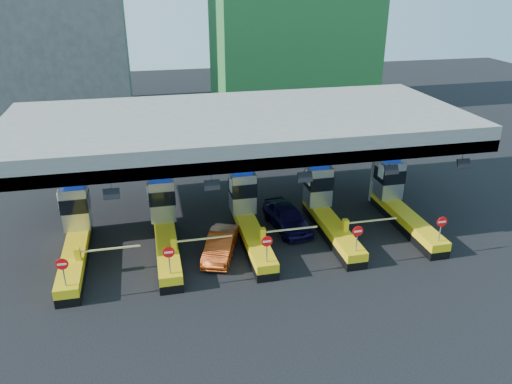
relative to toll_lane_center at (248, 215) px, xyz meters
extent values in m
plane|color=black|center=(0.00, -0.28, -1.40)|extent=(120.00, 120.00, 0.00)
cube|color=slate|center=(0.00, 2.72, 4.85)|extent=(28.00, 12.00, 1.50)
cube|color=#4C4C49|center=(0.00, -2.98, 4.45)|extent=(28.00, 0.60, 0.70)
cube|color=slate|center=(-10.00, 2.72, 1.35)|extent=(1.00, 1.00, 5.50)
cube|color=slate|center=(0.00, 2.72, 1.35)|extent=(1.00, 1.00, 5.50)
cube|color=slate|center=(10.00, 2.72, 1.35)|extent=(1.00, 1.00, 5.50)
cylinder|color=slate|center=(-7.50, -2.98, 3.85)|extent=(0.06, 0.06, 0.50)
cube|color=black|center=(-7.50, -3.18, 3.50)|extent=(0.80, 0.38, 0.54)
cylinder|color=slate|center=(-2.50, -2.98, 3.85)|extent=(0.06, 0.06, 0.50)
cube|color=black|center=(-2.50, -3.18, 3.50)|extent=(0.80, 0.38, 0.54)
cylinder|color=slate|center=(2.50, -2.98, 3.85)|extent=(0.06, 0.06, 0.50)
cube|color=black|center=(2.50, -3.18, 3.50)|extent=(0.80, 0.38, 0.54)
cylinder|color=slate|center=(7.50, -2.98, 3.85)|extent=(0.06, 0.06, 0.50)
cube|color=black|center=(7.50, -3.18, 3.50)|extent=(0.80, 0.38, 0.54)
cylinder|color=slate|center=(12.00, -2.98, 3.85)|extent=(0.06, 0.06, 0.50)
cube|color=black|center=(12.00, -3.18, 3.50)|extent=(0.80, 0.38, 0.54)
cube|color=black|center=(-10.00, -1.28, -1.15)|extent=(1.20, 8.00, 0.50)
cube|color=#E5B70C|center=(-10.00, -1.28, -0.65)|extent=(1.20, 8.00, 0.50)
cube|color=#9EA3A8|center=(-10.00, 1.52, 0.90)|extent=(1.50, 1.50, 2.60)
cube|color=black|center=(-10.00, 1.50, 1.20)|extent=(1.56, 1.56, 0.90)
cube|color=#0C2DBF|center=(-10.00, 1.52, 2.48)|extent=(1.30, 0.35, 0.55)
cube|color=white|center=(-10.80, 1.22, 1.60)|extent=(0.06, 0.70, 0.90)
cylinder|color=slate|center=(-10.00, -4.88, 0.25)|extent=(0.07, 0.07, 1.30)
cylinder|color=red|center=(-10.00, -4.91, 0.85)|extent=(0.60, 0.04, 0.60)
cube|color=white|center=(-10.00, -4.93, 0.85)|extent=(0.42, 0.02, 0.10)
cube|color=#E5B70C|center=(-9.65, -2.48, -0.05)|extent=(0.30, 0.35, 0.70)
cube|color=white|center=(-8.00, -2.48, 0.05)|extent=(3.20, 0.08, 0.08)
cube|color=black|center=(-5.00, -1.28, -1.15)|extent=(1.20, 8.00, 0.50)
cube|color=#E5B70C|center=(-5.00, -1.28, -0.65)|extent=(1.20, 8.00, 0.50)
cube|color=#9EA3A8|center=(-5.00, 1.52, 0.90)|extent=(1.50, 1.50, 2.60)
cube|color=black|center=(-5.00, 1.50, 1.20)|extent=(1.56, 1.56, 0.90)
cube|color=#0C2DBF|center=(-5.00, 1.52, 2.48)|extent=(1.30, 0.35, 0.55)
cube|color=white|center=(-5.80, 1.22, 1.60)|extent=(0.06, 0.70, 0.90)
cylinder|color=slate|center=(-5.00, -4.88, 0.25)|extent=(0.07, 0.07, 1.30)
cylinder|color=red|center=(-5.00, -4.91, 0.85)|extent=(0.60, 0.04, 0.60)
cube|color=white|center=(-5.00, -4.93, 0.85)|extent=(0.42, 0.02, 0.10)
cube|color=#E5B70C|center=(-4.65, -2.48, -0.05)|extent=(0.30, 0.35, 0.70)
cube|color=white|center=(-3.00, -2.48, 0.05)|extent=(3.20, 0.08, 0.08)
cube|color=black|center=(0.00, -1.28, -1.15)|extent=(1.20, 8.00, 0.50)
cube|color=#E5B70C|center=(0.00, -1.28, -0.65)|extent=(1.20, 8.00, 0.50)
cube|color=#9EA3A8|center=(0.00, 1.52, 0.90)|extent=(1.50, 1.50, 2.60)
cube|color=black|center=(0.00, 1.50, 1.20)|extent=(1.56, 1.56, 0.90)
cube|color=#0C2DBF|center=(0.00, 1.52, 2.48)|extent=(1.30, 0.35, 0.55)
cube|color=white|center=(-0.80, 1.22, 1.60)|extent=(0.06, 0.70, 0.90)
cylinder|color=slate|center=(0.00, -4.88, 0.25)|extent=(0.07, 0.07, 1.30)
cylinder|color=red|center=(0.00, -4.91, 0.85)|extent=(0.60, 0.04, 0.60)
cube|color=white|center=(0.00, -4.93, 0.85)|extent=(0.42, 0.02, 0.10)
cube|color=#E5B70C|center=(0.35, -2.48, -0.05)|extent=(0.30, 0.35, 0.70)
cube|color=white|center=(2.00, -2.48, 0.05)|extent=(3.20, 0.08, 0.08)
cube|color=black|center=(5.00, -1.28, -1.15)|extent=(1.20, 8.00, 0.50)
cube|color=#E5B70C|center=(5.00, -1.28, -0.65)|extent=(1.20, 8.00, 0.50)
cube|color=#9EA3A8|center=(5.00, 1.52, 0.90)|extent=(1.50, 1.50, 2.60)
cube|color=black|center=(5.00, 1.50, 1.20)|extent=(1.56, 1.56, 0.90)
cube|color=#0C2DBF|center=(5.00, 1.52, 2.48)|extent=(1.30, 0.35, 0.55)
cube|color=white|center=(4.20, 1.22, 1.60)|extent=(0.06, 0.70, 0.90)
cylinder|color=slate|center=(5.00, -4.88, 0.25)|extent=(0.07, 0.07, 1.30)
cylinder|color=red|center=(5.00, -4.91, 0.85)|extent=(0.60, 0.04, 0.60)
cube|color=white|center=(5.00, -4.93, 0.85)|extent=(0.42, 0.02, 0.10)
cube|color=#E5B70C|center=(5.35, -2.48, -0.05)|extent=(0.30, 0.35, 0.70)
cube|color=white|center=(7.00, -2.48, 0.05)|extent=(3.20, 0.08, 0.08)
cube|color=black|center=(10.00, -1.28, -1.15)|extent=(1.20, 8.00, 0.50)
cube|color=#E5B70C|center=(10.00, -1.28, -0.65)|extent=(1.20, 8.00, 0.50)
cube|color=#9EA3A8|center=(10.00, 1.52, 0.90)|extent=(1.50, 1.50, 2.60)
cube|color=black|center=(10.00, 1.50, 1.20)|extent=(1.56, 1.56, 0.90)
cube|color=#0C2DBF|center=(10.00, 1.52, 2.48)|extent=(1.30, 0.35, 0.55)
cube|color=white|center=(9.20, 1.22, 1.60)|extent=(0.06, 0.70, 0.90)
cylinder|color=slate|center=(10.00, -4.88, 0.25)|extent=(0.07, 0.07, 1.30)
cylinder|color=red|center=(10.00, -4.91, 0.85)|extent=(0.60, 0.04, 0.60)
cube|color=white|center=(10.00, -4.93, 0.85)|extent=(0.42, 0.02, 0.10)
cube|color=#E5B70C|center=(10.35, -2.48, -0.05)|extent=(0.30, 0.35, 0.70)
cube|color=white|center=(12.00, -2.48, 0.05)|extent=(3.20, 0.08, 0.08)
cube|color=#4C4C49|center=(-14.00, 35.72, 7.60)|extent=(14.00, 10.00, 18.00)
imported|color=black|center=(2.62, 0.36, -0.59)|extent=(2.51, 4.93, 1.61)
imported|color=maroon|center=(-2.00, -2.07, -0.71)|extent=(2.82, 4.45, 1.38)
camera|label=1|loc=(-5.47, -26.65, 13.45)|focal=35.00mm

